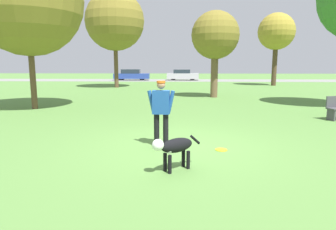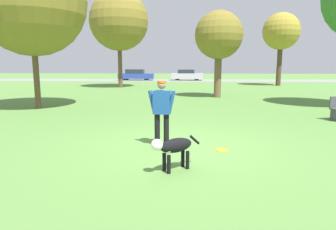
{
  "view_description": "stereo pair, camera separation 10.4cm",
  "coord_description": "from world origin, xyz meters",
  "views": [
    {
      "loc": [
        0.03,
        -7.01,
        1.94
      ],
      "look_at": [
        -0.25,
        -0.84,
        0.9
      ],
      "focal_mm": 32.0,
      "sensor_mm": 36.0,
      "label": 1
    },
    {
      "loc": [
        0.14,
        -7.0,
        1.94
      ],
      "look_at": [
        -0.25,
        -0.84,
        0.9
      ],
      "focal_mm": 32.0,
      "sensor_mm": 36.0,
      "label": 2
    }
  ],
  "objects": [
    {
      "name": "tree_far_right",
      "position": [
        8.65,
        21.68,
        4.89
      ],
      "size": [
        3.34,
        3.34,
        6.61
      ],
      "color": "#4C3826",
      "rests_on": "ground_plane"
    },
    {
      "name": "ground_plane",
      "position": [
        0.0,
        0.0,
        0.0
      ],
      "size": [
        120.0,
        120.0,
        0.0
      ],
      "primitive_type": "plane",
      "color": "#56843D"
    },
    {
      "name": "tree_far_left",
      "position": [
        -5.59,
        18.59,
        5.53
      ],
      "size": [
        4.91,
        4.91,
        8.0
      ],
      "color": "brown",
      "rests_on": "ground_plane"
    },
    {
      "name": "person",
      "position": [
        -0.46,
        -0.01,
        0.92
      ],
      "size": [
        0.66,
        0.25,
        1.57
      ],
      "rotation": [
        0.0,
        0.0,
        -0.07
      ],
      "color": "black",
      "rests_on": "ground_plane"
    },
    {
      "name": "tree_mid_center",
      "position": [
        1.96,
        11.08,
        3.6
      ],
      "size": [
        2.79,
        2.79,
        5.04
      ],
      "color": "brown",
      "rests_on": "ground_plane"
    },
    {
      "name": "frisbee",
      "position": [
        0.95,
        -0.3,
        0.01
      ],
      "size": [
        0.28,
        0.28,
        0.02
      ],
      "color": "yellow",
      "rests_on": "ground_plane"
    },
    {
      "name": "dog",
      "position": [
        -0.1,
        -1.7,
        0.45
      ],
      "size": [
        0.93,
        0.78,
        0.65
      ],
      "rotation": [
        0.0,
        0.0,
        3.82
      ],
      "color": "black",
      "rests_on": "ground_plane"
    },
    {
      "name": "parked_car_blue",
      "position": [
        -6.33,
        30.79,
        0.66
      ],
      "size": [
        4.48,
        2.04,
        1.37
      ],
      "rotation": [
        0.0,
        0.0,
        0.04
      ],
      "color": "#284293",
      "rests_on": "ground_plane"
    },
    {
      "name": "far_road_strip",
      "position": [
        0.0,
        30.61,
        0.01
      ],
      "size": [
        120.0,
        6.0,
        0.01
      ],
      "color": "gray",
      "rests_on": "ground_plane"
    },
    {
      "name": "parked_car_silver",
      "position": [
        0.11,
        30.91,
        0.66
      ],
      "size": [
        3.98,
        1.85,
        1.34
      ],
      "rotation": [
        0.0,
        0.0,
        -0.03
      ],
      "color": "#B7B7BC",
      "rests_on": "ground_plane"
    },
    {
      "name": "tree_near_left",
      "position": [
        -6.5,
        5.89,
        4.62
      ],
      "size": [
        4.67,
        4.67,
        6.96
      ],
      "color": "brown",
      "rests_on": "ground_plane"
    }
  ]
}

